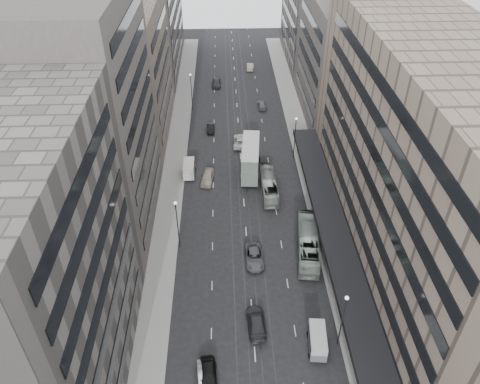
{
  "coord_description": "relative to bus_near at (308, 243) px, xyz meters",
  "views": [
    {
      "loc": [
        -2.9,
        -37.37,
        46.9
      ],
      "look_at": [
        -0.81,
        17.35,
        5.66
      ],
      "focal_mm": 35.0,
      "sensor_mm": 36.0,
      "label": 1
    }
  ],
  "objects": [
    {
      "name": "sedan_7",
      "position": [
        -3.1,
        45.16,
        -0.99
      ],
      "size": [
        2.11,
        4.7,
        1.34
      ],
      "primitive_type": "imported",
      "rotation": [
        0.0,
        0.0,
        3.19
      ],
      "color": "#555457",
      "rests_on": "ground"
    },
    {
      "name": "bus_far",
      "position": [
        -4.31,
        14.31,
        -0.23
      ],
      "size": [
        2.57,
        10.31,
        2.86
      ],
      "primitive_type": "imported",
      "rotation": [
        0.0,
        0.0,
        3.16
      ],
      "color": "#909B92",
      "rests_on": "ground"
    },
    {
      "name": "building_left_c",
      "position": [
        -30.0,
        35.56,
        10.84
      ],
      "size": [
        15.0,
        28.0,
        25.0
      ],
      "primitive_type": "cube",
      "color": "#74685A",
      "rests_on": "ground"
    },
    {
      "name": "lamp_right_far",
      "position": [
        1.2,
        24.56,
        3.54
      ],
      "size": [
        0.44,
        0.44,
        8.32
      ],
      "color": "#262628",
      "rests_on": "ground"
    },
    {
      "name": "department_store",
      "position": [
        12.95,
        -2.44,
        13.29
      ],
      "size": [
        19.2,
        60.0,
        30.0
      ],
      "color": "gray",
      "rests_on": "ground"
    },
    {
      "name": "building_left_b",
      "position": [
        -30.0,
        8.56,
        15.34
      ],
      "size": [
        15.0,
        26.0,
        34.0
      ],
      "primitive_type": "cube",
      "color": "#4A4540",
      "rests_on": "ground"
    },
    {
      "name": "bus_near",
      "position": [
        0.0,
        0.0,
        0.0
      ],
      "size": [
        4.27,
        12.18,
        3.32
      ],
      "primitive_type": "imported",
      "rotation": [
        0.0,
        0.0,
        3.02
      ],
      "color": "gray",
      "rests_on": "ground"
    },
    {
      "name": "building_right_far",
      "position": [
        13.0,
        71.56,
        12.34
      ],
      "size": [
        15.0,
        32.0,
        28.0
      ],
      "primitive_type": "cube",
      "color": "slate",
      "rests_on": "ground"
    },
    {
      "name": "sidewalk_left",
      "position": [
        -20.5,
        27.06,
        -1.59
      ],
      "size": [
        4.0,
        125.0,
        0.15
      ],
      "primitive_type": "cube",
      "color": "gray",
      "rests_on": "ground"
    },
    {
      "name": "sedan_0",
      "position": [
        -13.73,
        -19.41,
        -0.86
      ],
      "size": [
        2.29,
        4.86,
        1.61
      ],
      "primitive_type": "imported",
      "rotation": [
        0.0,
        0.0,
        0.08
      ],
      "color": "black",
      "rests_on": "ground"
    },
    {
      "name": "panel_van",
      "position": [
        -17.7,
        19.63,
        -0.22
      ],
      "size": [
        2.07,
        4.17,
        2.62
      ],
      "rotation": [
        0.0,
        0.0,
        0.0
      ],
      "color": "silver",
      "rests_on": "ground"
    },
    {
      "name": "lamp_left_near",
      "position": [
        -18.2,
        1.56,
        3.54
      ],
      "size": [
        0.44,
        0.44,
        8.32
      ],
      "color": "#262628",
      "rests_on": "ground"
    },
    {
      "name": "vw_microbus",
      "position": [
        -1.32,
        -15.75,
        -0.33
      ],
      "size": [
        2.35,
        4.57,
        2.39
      ],
      "rotation": [
        0.0,
        0.0,
        -0.09
      ],
      "color": "#595E60",
      "rests_on": "ground"
    },
    {
      "name": "building_left_a",
      "position": [
        -30.0,
        -18.44,
        13.34
      ],
      "size": [
        15.0,
        28.0,
        30.0
      ],
      "primitive_type": "cube",
      "color": "slate",
      "rests_on": "ground"
    },
    {
      "name": "sedan_8",
      "position": [
        -13.03,
        56.8,
        -0.81
      ],
      "size": [
        2.01,
        4.97,
        1.69
      ],
      "primitive_type": "imported",
      "rotation": [
        0.0,
        0.0,
        0.0
      ],
      "color": "#2A2A2D",
      "rests_on": "ground"
    },
    {
      "name": "sedan_4",
      "position": [
        -14.46,
        17.75,
        -0.81
      ],
      "size": [
        2.54,
        5.19,
        1.7
      ],
      "primitive_type": "imported",
      "rotation": [
        0.0,
        0.0,
        -0.11
      ],
      "color": "#A89E8B",
      "rests_on": "ground"
    },
    {
      "name": "building_left_d",
      "position": [
        -30.0,
        68.56,
        12.34
      ],
      "size": [
        15.0,
        38.0,
        28.0
      ],
      "primitive_type": "cube",
      "color": "slate",
      "rests_on": "ground"
    },
    {
      "name": "sedan_6",
      "position": [
        -8.34,
        29.74,
        -0.87
      ],
      "size": [
        2.97,
        5.84,
        1.58
      ],
      "primitive_type": "imported",
      "rotation": [
        0.0,
        0.0,
        3.08
      ],
      "color": "silver",
      "rests_on": "ground"
    },
    {
      "name": "lamp_left_far",
      "position": [
        -18.2,
        44.56,
        3.54
      ],
      "size": [
        0.44,
        0.44,
        8.32
      ],
      "color": "#262628",
      "rests_on": "ground"
    },
    {
      "name": "double_decker",
      "position": [
        -7.0,
        20.16,
        1.34
      ],
      "size": [
        3.89,
        10.4,
        5.57
      ],
      "rotation": [
        0.0,
        0.0,
        -0.09
      ],
      "color": "slate",
      "rests_on": "ground"
    },
    {
      "name": "sedan_3",
      "position": [
        -8.11,
        -12.55,
        -0.88
      ],
      "size": [
        2.45,
        5.49,
        1.57
      ],
      "primitive_type": "imported",
      "rotation": [
        0.0,
        0.0,
        3.19
      ],
      "color": "#27272A",
      "rests_on": "ground"
    },
    {
      "name": "sedan_5",
      "position": [
        -14.16,
        35.14,
        -0.98
      ],
      "size": [
        1.53,
        4.17,
        1.36
      ],
      "primitive_type": "imported",
      "rotation": [
        0.0,
        0.0,
        0.02
      ],
      "color": "black",
      "rests_on": "ground"
    },
    {
      "name": "lamp_right_near",
      "position": [
        1.2,
        -15.44,
        3.54
      ],
      "size": [
        0.44,
        0.44,
        8.32
      ],
      "color": "#262628",
      "rests_on": "ground"
    },
    {
      "name": "sedan_2",
      "position": [
        -7.65,
        -1.58,
        -0.91
      ],
      "size": [
        2.69,
        5.5,
        1.51
      ],
      "primitive_type": "imported",
      "rotation": [
        0.0,
        0.0,
        0.04
      ],
      "color": "#515154",
      "rests_on": "ground"
    },
    {
      "name": "ground",
      "position": [
        -8.5,
        -10.44,
        -1.66
      ],
      "size": [
        220.0,
        220.0,
        0.0
      ],
      "primitive_type": "plane",
      "color": "black",
      "rests_on": "ground"
    },
    {
      "name": "sedan_9",
      "position": [
        -4.52,
        66.69,
        -0.92
      ],
      "size": [
        1.73,
        4.53,
        1.47
      ],
      "primitive_type": "imported",
      "rotation": [
        0.0,
        0.0,
        3.1
      ],
      "color": "#A39787",
      "rests_on": "ground"
    },
    {
      "name": "sedan_1",
      "position": [
        -14.14,
        -19.4,
        -1.0
      ],
      "size": [
        1.82,
        4.16,
        1.33
      ],
      "primitive_type": "imported",
      "rotation": [
        0.0,
        0.0,
        0.1
      ],
      "color": "beige",
      "rests_on": "ground"
    },
    {
      "name": "sidewalk_right",
      "position": [
        3.5,
        27.06,
        -1.59
      ],
      "size": [
        4.0,
        125.0,
        0.15
      ],
      "primitive_type": "cube",
      "color": "gray",
      "rests_on": "ground"
    },
    {
      "name": "building_right_mid",
      "position": [
        13.0,
        41.56,
        10.34
      ],
      "size": [
        15.0,
        28.0,
        24.0
      ],
      "primitive_type": "cube",
      "color": "#4A4540",
      "rests_on": "ground"
    }
  ]
}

